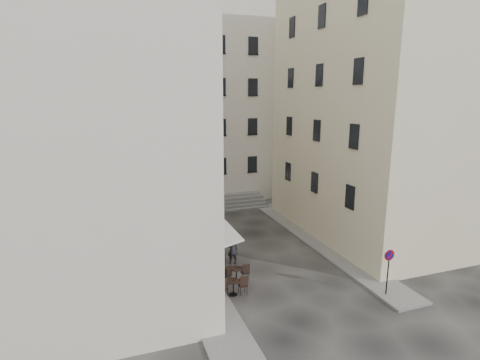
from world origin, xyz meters
name	(u,v)px	position (x,y,z in m)	size (l,w,h in m)	color
ground	(275,269)	(0.00, 0.00, 0.00)	(90.00, 90.00, 0.00)	black
sidewalk_left	(184,252)	(-4.50, 4.00, 0.06)	(2.00, 22.00, 0.12)	slate
sidewalk_right	(316,240)	(4.50, 3.00, 0.06)	(2.00, 18.00, 0.12)	slate
building_left	(61,84)	(-10.50, 3.00, 10.31)	(12.20, 16.20, 20.60)	beige
building_right	(394,102)	(10.50, 3.50, 9.31)	(12.20, 14.20, 18.60)	beige
building_back	(187,100)	(-1.00, 19.00, 9.31)	(18.20, 10.20, 18.60)	beige
cafe_storefront	(196,241)	(-4.32, 1.00, 1.88)	(1.74, 7.30, 3.50)	#470A0F
stone_steps	(216,204)	(0.00, 12.57, 0.40)	(9.00, 3.15, 0.80)	#595754
bollard_near	(226,277)	(-3.25, -1.00, 0.53)	(0.12, 0.12, 0.98)	black
bollard_mid	(209,251)	(-3.25, 2.50, 0.53)	(0.12, 0.12, 0.98)	black
bollard_far	(196,232)	(-3.25, 6.00, 0.53)	(0.12, 0.12, 0.98)	black
no_parking_sign	(389,264)	(3.95, -4.60, 1.75)	(0.56, 0.10, 2.47)	black
bistro_table_a	(233,286)	(-3.18, -2.00, 0.51)	(1.41, 0.66, 0.99)	black
bistro_table_b	(236,273)	(-2.57, -0.70, 0.50)	(1.38, 0.65, 0.97)	black
bistro_table_c	(215,261)	(-3.17, 1.31, 0.42)	(1.16, 0.55, 0.82)	black
bistro_table_d	(207,248)	(-3.22, 3.01, 0.49)	(1.37, 0.64, 0.97)	black
bistro_table_e	(200,241)	(-3.34, 4.40, 0.45)	(1.26, 0.59, 0.88)	black
pedestrian	(233,250)	(-2.06, 1.44, 0.87)	(0.64, 0.42, 1.74)	black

